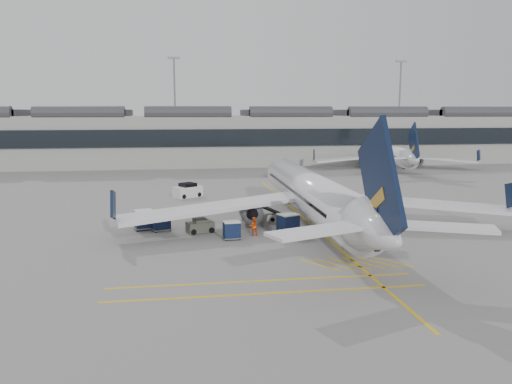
{
  "coord_description": "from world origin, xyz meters",
  "views": [
    {
      "loc": [
        -3.51,
        -43.63,
        11.93
      ],
      "look_at": [
        3.72,
        4.99,
        4.0
      ],
      "focal_mm": 35.0,
      "sensor_mm": 36.0,
      "label": 1
    }
  ],
  "objects": [
    {
      "name": "service_van_mid",
      "position": [
        13.28,
        46.62,
        0.78
      ],
      "size": [
        2.6,
        3.76,
        1.75
      ],
      "rotation": [
        0.0,
        0.0,
        1.28
      ],
      "color": "silver",
      "rests_on": "ground"
    },
    {
      "name": "belt_loader",
      "position": [
        4.85,
        10.16,
        0.58
      ],
      "size": [
        5.03,
        2.66,
        1.99
      ],
      "rotation": [
        0.0,
        0.0,
        -0.28
      ],
      "color": "#BBB9B2",
      "rests_on": "ground"
    },
    {
      "name": "baggage_cart_a",
      "position": [
        6.65,
        3.28,
        1.09
      ],
      "size": [
        2.41,
        2.23,
        2.04
      ],
      "rotation": [
        0.0,
        0.0,
        0.41
      ],
      "color": "gray",
      "rests_on": "ground"
    },
    {
      "name": "airliner_far",
      "position": [
        40.7,
        56.84,
        2.97
      ],
      "size": [
        34.29,
        37.76,
        10.11
      ],
      "rotation": [
        0.0,
        0.0,
        -0.17
      ],
      "color": "silver",
      "rests_on": "ground"
    },
    {
      "name": "ramp_agent_a",
      "position": [
        6.36,
        5.42,
        0.82
      ],
      "size": [
        0.69,
        0.56,
        1.63
      ],
      "primitive_type": "imported",
      "rotation": [
        0.0,
        0.0,
        0.33
      ],
      "color": "orange",
      "rests_on": "ground"
    },
    {
      "name": "light_masts",
      "position": [
        -1.67,
        86.0,
        14.49
      ],
      "size": [
        113.0,
        0.6,
        25.45
      ],
      "color": "slate",
      "rests_on": "ground"
    },
    {
      "name": "service_van_left",
      "position": [
        -2.83,
        26.5,
        0.9
      ],
      "size": [
        4.34,
        3.82,
        2.01
      ],
      "rotation": [
        0.0,
        0.0,
        0.6
      ],
      "color": "silver",
      "rests_on": "ground"
    },
    {
      "name": "ramp_agent_b",
      "position": [
        3.21,
        3.31,
        0.9
      ],
      "size": [
        0.93,
        0.75,
        1.8
      ],
      "primitive_type": "imported",
      "rotation": [
        0.0,
        0.0,
        3.23
      ],
      "color": "#FF500D",
      "rests_on": "ground"
    },
    {
      "name": "airliner_main",
      "position": [
        9.83,
        5.77,
        3.45
      ],
      "size": [
        40.37,
        44.11,
        11.73
      ],
      "rotation": [
        0.0,
        0.0,
        -0.01
      ],
      "color": "silver",
      "rests_on": "ground"
    },
    {
      "name": "safety_cone_engine",
      "position": [
        16.09,
        6.52,
        0.24
      ],
      "size": [
        0.35,
        0.35,
        0.48
      ],
      "primitive_type": "cone",
      "color": "#F24C0A",
      "rests_on": "ground"
    },
    {
      "name": "baggage_cart_d",
      "position": [
        -7.53,
        7.34,
        1.08
      ],
      "size": [
        2.27,
        2.04,
        2.01
      ],
      "rotation": [
        0.0,
        0.0,
        0.27
      ],
      "color": "gray",
      "rests_on": "ground"
    },
    {
      "name": "baggage_cart_b",
      "position": [
        0.97,
        2.09,
        0.93
      ],
      "size": [
        1.78,
        1.52,
        1.74
      ],
      "rotation": [
        0.0,
        0.0,
        0.1
      ],
      "color": "gray",
      "rests_on": "ground"
    },
    {
      "name": "ground",
      "position": [
        0.0,
        0.0,
        0.0
      ],
      "size": [
        220.0,
        220.0,
        0.0
      ],
      "primitive_type": "plane",
      "color": "gray",
      "rests_on": "ground"
    },
    {
      "name": "baggage_cart_c",
      "position": [
        -5.78,
        6.47,
        1.03
      ],
      "size": [
        2.2,
        1.99,
        1.92
      ],
      "rotation": [
        0.0,
        0.0,
        0.31
      ],
      "color": "gray",
      "rests_on": "ground"
    },
    {
      "name": "pushback_tug",
      "position": [
        -1.9,
        5.26,
        0.64
      ],
      "size": [
        2.91,
        2.24,
        1.43
      ],
      "rotation": [
        0.0,
        0.0,
        0.31
      ],
      "color": "#515346",
      "rests_on": "ground"
    },
    {
      "name": "safety_cone_nose",
      "position": [
        9.92,
        19.27,
        0.27
      ],
      "size": [
        0.38,
        0.38,
        0.53
      ],
      "primitive_type": "cone",
      "color": "#F24C0A",
      "rests_on": "ground"
    },
    {
      "name": "service_van_right",
      "position": [
        14.12,
        35.01,
        0.89
      ],
      "size": [
        3.99,
        2.14,
        2.0
      ],
      "rotation": [
        0.0,
        0.0,
        -0.05
      ],
      "color": "silver",
      "rests_on": "ground"
    },
    {
      "name": "terminal",
      "position": [
        0.0,
        71.93,
        6.14
      ],
      "size": [
        200.0,
        20.45,
        12.4
      ],
      "color": "#9E9E99",
      "rests_on": "ground"
    },
    {
      "name": "apron_markings",
      "position": [
        10.0,
        10.0,
        0.01
      ],
      "size": [
        0.25,
        60.0,
        0.01
      ],
      "primitive_type": "cube",
      "color": "gold",
      "rests_on": "ground"
    }
  ]
}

